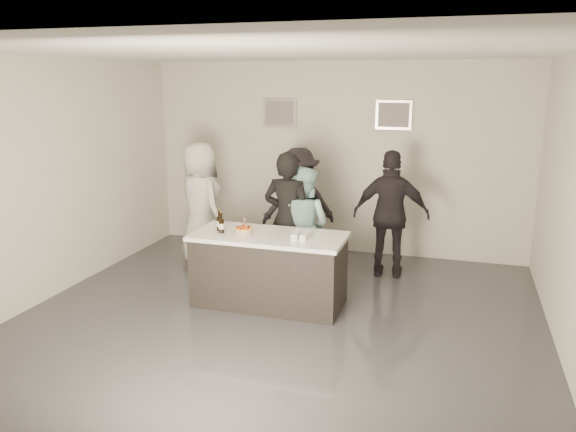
% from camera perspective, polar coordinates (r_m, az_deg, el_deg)
% --- Properties ---
extents(floor, '(6.00, 6.00, 0.00)m').
position_cam_1_polar(floor, '(6.57, -1.31, -10.79)').
color(floor, '#3D3D42').
rests_on(floor, ground).
extents(ceiling, '(6.00, 6.00, 0.00)m').
position_cam_1_polar(ceiling, '(5.98, -1.48, 16.33)').
color(ceiling, white).
extents(wall_back, '(6.00, 0.04, 3.00)m').
position_cam_1_polar(wall_back, '(8.96, 4.76, 5.84)').
color(wall_back, beige).
rests_on(wall_back, ground).
extents(wall_front, '(6.00, 0.04, 3.00)m').
position_cam_1_polar(wall_front, '(3.50, -17.34, -7.56)').
color(wall_front, beige).
rests_on(wall_front, ground).
extents(wall_left, '(0.04, 6.00, 3.00)m').
position_cam_1_polar(wall_left, '(7.59, -23.42, 3.30)').
color(wall_left, beige).
rests_on(wall_left, ground).
extents(picture_left, '(0.54, 0.04, 0.44)m').
position_cam_1_polar(picture_left, '(9.09, -0.83, 10.44)').
color(picture_left, '#B2B2B7').
rests_on(picture_left, wall_back).
extents(picture_right, '(0.54, 0.04, 0.44)m').
position_cam_1_polar(picture_right, '(8.71, 10.69, 10.06)').
color(picture_right, '#B2B2B7').
rests_on(picture_right, wall_back).
extents(bar_counter, '(1.86, 0.86, 0.90)m').
position_cam_1_polar(bar_counter, '(6.93, -1.93, -5.46)').
color(bar_counter, white).
rests_on(bar_counter, ground).
extents(cake, '(0.22, 0.22, 0.07)m').
position_cam_1_polar(cake, '(6.81, -4.53, -1.55)').
color(cake, '#FF9E1A').
rests_on(cake, bar_counter).
extents(beer_bottle_a, '(0.07, 0.07, 0.26)m').
position_cam_1_polar(beer_bottle_a, '(6.99, -7.00, -0.42)').
color(beer_bottle_a, black).
rests_on(beer_bottle_a, bar_counter).
extents(beer_bottle_b, '(0.07, 0.07, 0.26)m').
position_cam_1_polar(beer_bottle_b, '(6.87, -6.79, -0.67)').
color(beer_bottle_b, black).
rests_on(beer_bottle_b, bar_counter).
extents(tumbler_cluster, '(0.19, 0.30, 0.08)m').
position_cam_1_polar(tumbler_cluster, '(6.62, 1.33, -1.94)').
color(tumbler_cluster, orange).
rests_on(tumbler_cluster, bar_counter).
extents(candles, '(0.24, 0.08, 0.01)m').
position_cam_1_polar(candles, '(6.62, -5.12, -2.33)').
color(candles, pink).
rests_on(candles, bar_counter).
extents(person_main_black, '(0.69, 0.48, 1.83)m').
position_cam_1_polar(person_main_black, '(7.44, -0.03, -0.36)').
color(person_main_black, black).
rests_on(person_main_black, ground).
extents(person_main_blue, '(0.91, 0.78, 1.61)m').
position_cam_1_polar(person_main_blue, '(7.55, 1.49, -1.00)').
color(person_main_blue, '#ADE1E2').
rests_on(person_main_blue, ground).
extents(person_guest_left, '(1.07, 0.98, 1.84)m').
position_cam_1_polar(person_guest_left, '(8.44, -8.86, 1.22)').
color(person_guest_left, silver).
rests_on(person_guest_left, ground).
extents(person_guest_right, '(1.08, 0.51, 1.79)m').
position_cam_1_polar(person_guest_right, '(7.92, 10.43, 0.16)').
color(person_guest_right, black).
rests_on(person_guest_right, ground).
extents(person_guest_back, '(1.28, 1.05, 1.72)m').
position_cam_1_polar(person_guest_back, '(8.59, 1.08, 1.22)').
color(person_guest_back, black).
rests_on(person_guest_back, ground).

